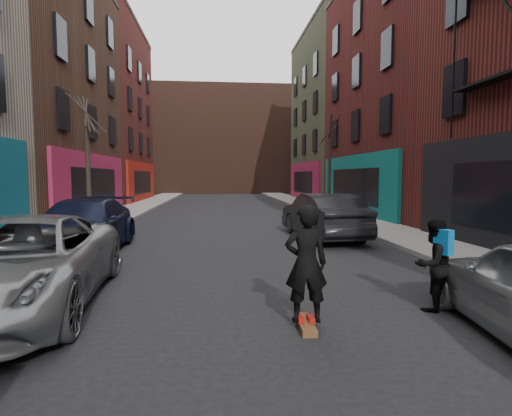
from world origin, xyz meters
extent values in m
cube|color=gray|center=(-6.25, 30.00, 0.07)|extent=(2.50, 84.00, 0.13)
cube|color=gray|center=(6.25, 30.00, 0.07)|extent=(2.50, 84.00, 0.13)
cube|color=#47281E|center=(0.00, 56.00, 7.00)|extent=(40.00, 10.00, 14.00)
imported|color=gray|center=(-4.02, 7.13, 0.79)|extent=(3.11, 5.88, 1.58)
imported|color=black|center=(-4.59, 12.14, 0.80)|extent=(2.26, 5.52, 1.60)
imported|color=black|center=(3.20, 14.31, 0.82)|extent=(2.27, 5.16, 1.65)
cube|color=brown|center=(0.67, 5.80, 0.05)|extent=(0.25, 0.81, 0.10)
imported|color=black|center=(0.67, 5.80, 0.98)|extent=(0.66, 0.45, 1.76)
imported|color=black|center=(3.00, 6.38, 0.78)|extent=(0.91, 0.80, 1.56)
cube|color=#0C68B4|center=(3.06, 6.21, 1.20)|extent=(0.23, 0.33, 0.42)
camera|label=1|loc=(-0.63, 0.06, 2.28)|focal=28.00mm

